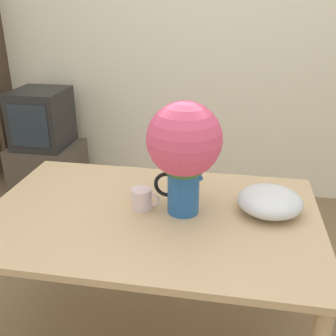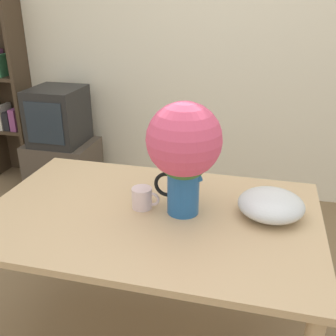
{
  "view_description": "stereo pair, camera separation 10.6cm",
  "coord_description": "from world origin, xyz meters",
  "px_view_note": "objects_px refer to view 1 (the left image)",
  "views": [
    {
      "loc": [
        0.2,
        -1.34,
        1.61
      ],
      "look_at": [
        -0.07,
        0.14,
        0.95
      ],
      "focal_mm": 42.0,
      "sensor_mm": 36.0,
      "label": 1
    },
    {
      "loc": [
        0.3,
        -1.31,
        1.61
      ],
      "look_at": [
        -0.07,
        0.14,
        0.95
      ],
      "focal_mm": 42.0,
      "sensor_mm": 36.0,
      "label": 2
    }
  ],
  "objects_px": {
    "white_bowl": "(270,201)",
    "tv_set": "(42,118)",
    "coffee_mug": "(142,199)",
    "flower_vase": "(184,148)"
  },
  "relations": [
    {
      "from": "white_bowl",
      "to": "tv_set",
      "type": "bearing_deg",
      "value": 142.43
    },
    {
      "from": "coffee_mug",
      "to": "tv_set",
      "type": "distance_m",
      "value": 1.83
    },
    {
      "from": "flower_vase",
      "to": "white_bowl",
      "type": "height_order",
      "value": "flower_vase"
    },
    {
      "from": "flower_vase",
      "to": "white_bowl",
      "type": "relative_size",
      "value": 1.74
    },
    {
      "from": "tv_set",
      "to": "coffee_mug",
      "type": "bearing_deg",
      "value": -49.72
    },
    {
      "from": "coffee_mug",
      "to": "white_bowl",
      "type": "xyz_separation_m",
      "value": [
        0.55,
        0.06,
        0.01
      ]
    },
    {
      "from": "coffee_mug",
      "to": "tv_set",
      "type": "xyz_separation_m",
      "value": [
        -1.18,
        1.39,
        -0.1
      ]
    },
    {
      "from": "coffee_mug",
      "to": "flower_vase",
      "type": "bearing_deg",
      "value": 2.29
    },
    {
      "from": "white_bowl",
      "to": "tv_set",
      "type": "height_order",
      "value": "tv_set"
    },
    {
      "from": "flower_vase",
      "to": "coffee_mug",
      "type": "height_order",
      "value": "flower_vase"
    }
  ]
}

